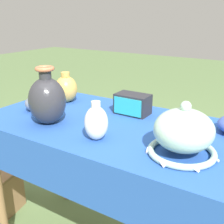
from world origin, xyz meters
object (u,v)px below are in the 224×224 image
object	(u,v)px
mosaic_tile_box	(132,104)
jar_round_ochre	(66,89)
bowl_shallow_slate	(37,103)
vase_tall_bulbous	(47,100)
jar_round_ivory	(96,123)
vase_dome_bell	(183,134)

from	to	relation	value
mosaic_tile_box	jar_round_ochre	world-z (taller)	jar_round_ochre
bowl_shallow_slate	jar_round_ochre	distance (m)	0.20
vase_tall_bulbous	jar_round_ivory	distance (m)	0.28
jar_round_ochre	vase_tall_bulbous	bearing A→B (deg)	-63.59
bowl_shallow_slate	jar_round_ochre	bearing A→B (deg)	81.95
jar_round_ivory	vase_tall_bulbous	bearing A→B (deg)	174.49
vase_tall_bulbous	mosaic_tile_box	bearing A→B (deg)	49.79
vase_tall_bulbous	mosaic_tile_box	world-z (taller)	vase_tall_bulbous
vase_tall_bulbous	jar_round_ochre	world-z (taller)	vase_tall_bulbous
vase_dome_bell	mosaic_tile_box	world-z (taller)	vase_dome_bell
vase_dome_bell	jar_round_ochre	xyz separation A→B (m)	(-0.73, 0.25, -0.00)
vase_dome_bell	mosaic_tile_box	distance (m)	0.44
vase_dome_bell	jar_round_ivory	bearing A→B (deg)	-170.38
vase_dome_bell	jar_round_ivory	size ratio (longest dim) A/B	1.62
vase_dome_bell	vase_tall_bulbous	bearing A→B (deg)	-177.35
jar_round_ochre	mosaic_tile_box	bearing A→B (deg)	2.73
vase_tall_bulbous	bowl_shallow_slate	xyz separation A→B (m)	(-0.17, 0.09, -0.07)
jar_round_ivory	mosaic_tile_box	bearing A→B (deg)	93.46
jar_round_ivory	bowl_shallow_slate	size ratio (longest dim) A/B	1.36
bowl_shallow_slate	jar_round_ochre	size ratio (longest dim) A/B	0.68
mosaic_tile_box	jar_round_ochre	size ratio (longest dim) A/B	0.99
mosaic_tile_box	bowl_shallow_slate	distance (m)	0.47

